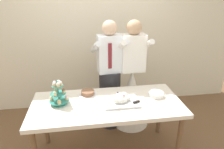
# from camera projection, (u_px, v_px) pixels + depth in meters

# --- Properties ---
(rear_wall) EXTENTS (5.20, 0.10, 2.90)m
(rear_wall) POSITION_uv_depth(u_px,v_px,m) (96.00, 27.00, 3.42)
(rear_wall) COLOR beige
(rear_wall) RESTS_ON ground_plane
(dessert_table) EXTENTS (1.80, 0.80, 0.78)m
(dessert_table) POSITION_uv_depth(u_px,v_px,m) (107.00, 108.00, 2.46)
(dessert_table) COLOR silver
(dessert_table) RESTS_ON ground_plane
(cupcake_stand) EXTENTS (0.23, 0.23, 0.31)m
(cupcake_stand) POSITION_uv_depth(u_px,v_px,m) (58.00, 94.00, 2.36)
(cupcake_stand) COLOR teal
(cupcake_stand) RESTS_ON dessert_table
(main_cake_tray) EXTENTS (0.43, 0.32, 0.12)m
(main_cake_tray) POSITION_uv_depth(u_px,v_px,m) (121.00, 99.00, 2.41)
(main_cake_tray) COLOR silver
(main_cake_tray) RESTS_ON dessert_table
(plate_stack) EXTENTS (0.19, 0.19, 0.05)m
(plate_stack) POSITION_uv_depth(u_px,v_px,m) (156.00, 94.00, 2.56)
(plate_stack) COLOR white
(plate_stack) RESTS_ON dessert_table
(round_cake) EXTENTS (0.24, 0.24, 0.06)m
(round_cake) POSITION_uv_depth(u_px,v_px,m) (88.00, 93.00, 2.59)
(round_cake) COLOR white
(round_cake) RESTS_ON dessert_table
(person_groom) EXTENTS (0.50, 0.53, 1.66)m
(person_groom) POSITION_uv_depth(u_px,v_px,m) (110.00, 82.00, 3.03)
(person_groom) COLOR #232328
(person_groom) RESTS_ON ground_plane
(person_bride) EXTENTS (0.56, 0.56, 1.66)m
(person_bride) POSITION_uv_depth(u_px,v_px,m) (132.00, 91.00, 3.13)
(person_bride) COLOR white
(person_bride) RESTS_ON ground_plane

